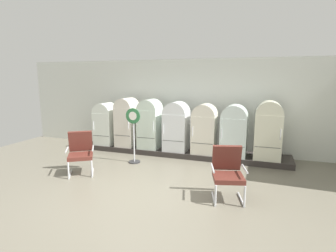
{
  "coord_description": "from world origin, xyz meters",
  "views": [
    {
      "loc": [
        2.25,
        -4.59,
        2.33
      ],
      "look_at": [
        -0.3,
        2.75,
        0.91
      ],
      "focal_mm": 28.63,
      "sensor_mm": 36.0,
      "label": 1
    }
  ],
  "objects_px": {
    "refrigerator_1": "(127,121)",
    "refrigerator_6": "(268,129)",
    "refrigerator_3": "(176,125)",
    "armchair_right": "(228,170)",
    "refrigerator_5": "(234,129)",
    "sign_stand": "(134,137)",
    "refrigerator_4": "(204,127)",
    "refrigerator_2": "(150,122)",
    "refrigerator_0": "(106,123)",
    "armchair_left": "(81,151)"
  },
  "relations": [
    {
      "from": "refrigerator_0",
      "to": "armchair_right",
      "type": "height_order",
      "value": "refrigerator_0"
    },
    {
      "from": "refrigerator_2",
      "to": "armchair_left",
      "type": "height_order",
      "value": "refrigerator_2"
    },
    {
      "from": "refrigerator_1",
      "to": "refrigerator_2",
      "type": "xyz_separation_m",
      "value": [
        0.8,
        -0.01,
        -0.01
      ]
    },
    {
      "from": "refrigerator_5",
      "to": "refrigerator_6",
      "type": "relative_size",
      "value": 0.92
    },
    {
      "from": "refrigerator_1",
      "to": "refrigerator_5",
      "type": "distance_m",
      "value": 3.34
    },
    {
      "from": "refrigerator_1",
      "to": "refrigerator_3",
      "type": "xyz_separation_m",
      "value": [
        1.66,
        -0.02,
        -0.05
      ]
    },
    {
      "from": "refrigerator_1",
      "to": "refrigerator_5",
      "type": "height_order",
      "value": "refrigerator_1"
    },
    {
      "from": "refrigerator_0",
      "to": "refrigerator_2",
      "type": "xyz_separation_m",
      "value": [
        1.56,
        0.02,
        0.09
      ]
    },
    {
      "from": "refrigerator_1",
      "to": "armchair_right",
      "type": "distance_m",
      "value": 4.29
    },
    {
      "from": "refrigerator_6",
      "to": "refrigerator_4",
      "type": "bearing_deg",
      "value": -179.57
    },
    {
      "from": "refrigerator_4",
      "to": "armchair_right",
      "type": "bearing_deg",
      "value": -68.55
    },
    {
      "from": "refrigerator_3",
      "to": "refrigerator_5",
      "type": "bearing_deg",
      "value": 0.35
    },
    {
      "from": "refrigerator_4",
      "to": "sign_stand",
      "type": "bearing_deg",
      "value": -148.58
    },
    {
      "from": "sign_stand",
      "to": "armchair_left",
      "type": "bearing_deg",
      "value": -126.93
    },
    {
      "from": "refrigerator_1",
      "to": "refrigerator_4",
      "type": "xyz_separation_m",
      "value": [
        2.51,
        -0.04,
        -0.06
      ]
    },
    {
      "from": "refrigerator_3",
      "to": "refrigerator_6",
      "type": "relative_size",
      "value": 0.94
    },
    {
      "from": "refrigerator_5",
      "to": "armchair_left",
      "type": "distance_m",
      "value": 4.12
    },
    {
      "from": "refrigerator_2",
      "to": "refrigerator_5",
      "type": "height_order",
      "value": "refrigerator_2"
    },
    {
      "from": "refrigerator_2",
      "to": "refrigerator_4",
      "type": "distance_m",
      "value": 1.71
    },
    {
      "from": "refrigerator_5",
      "to": "armchair_left",
      "type": "relative_size",
      "value": 1.4
    },
    {
      "from": "refrigerator_2",
      "to": "refrigerator_6",
      "type": "height_order",
      "value": "refrigerator_6"
    },
    {
      "from": "refrigerator_0",
      "to": "refrigerator_4",
      "type": "distance_m",
      "value": 3.28
    },
    {
      "from": "refrigerator_6",
      "to": "sign_stand",
      "type": "relative_size",
      "value": 1.03
    },
    {
      "from": "refrigerator_1",
      "to": "refrigerator_5",
      "type": "xyz_separation_m",
      "value": [
        3.34,
        -0.01,
        -0.07
      ]
    },
    {
      "from": "armchair_left",
      "to": "armchair_right",
      "type": "distance_m",
      "value": 3.58
    },
    {
      "from": "refrigerator_3",
      "to": "refrigerator_2",
      "type": "bearing_deg",
      "value": 179.32
    },
    {
      "from": "refrigerator_2",
      "to": "refrigerator_5",
      "type": "xyz_separation_m",
      "value": [
        2.54,
        -0.0,
        -0.05
      ]
    },
    {
      "from": "refrigerator_2",
      "to": "refrigerator_6",
      "type": "distance_m",
      "value": 3.43
    },
    {
      "from": "refrigerator_3",
      "to": "refrigerator_0",
      "type": "bearing_deg",
      "value": -179.71
    },
    {
      "from": "refrigerator_0",
      "to": "sign_stand",
      "type": "relative_size",
      "value": 0.89
    },
    {
      "from": "refrigerator_3",
      "to": "armchair_right",
      "type": "xyz_separation_m",
      "value": [
        1.82,
        -2.47,
        -0.37
      ]
    },
    {
      "from": "armchair_right",
      "to": "armchair_left",
      "type": "bearing_deg",
      "value": 176.21
    },
    {
      "from": "refrigerator_1",
      "to": "armchair_left",
      "type": "relative_size",
      "value": 1.5
    },
    {
      "from": "refrigerator_0",
      "to": "refrigerator_1",
      "type": "bearing_deg",
      "value": 2.55
    },
    {
      "from": "refrigerator_1",
      "to": "refrigerator_6",
      "type": "distance_m",
      "value": 4.23
    },
    {
      "from": "refrigerator_5",
      "to": "armchair_left",
      "type": "height_order",
      "value": "refrigerator_5"
    },
    {
      "from": "refrigerator_4",
      "to": "armchair_left",
      "type": "xyz_separation_m",
      "value": [
        -2.6,
        -2.22,
        -0.35
      ]
    },
    {
      "from": "refrigerator_2",
      "to": "refrigerator_4",
      "type": "bearing_deg",
      "value": -0.9
    },
    {
      "from": "refrigerator_2",
      "to": "armchair_right",
      "type": "height_order",
      "value": "refrigerator_2"
    },
    {
      "from": "refrigerator_5",
      "to": "refrigerator_3",
      "type": "bearing_deg",
      "value": -179.65
    },
    {
      "from": "refrigerator_1",
      "to": "refrigerator_2",
      "type": "distance_m",
      "value": 0.8
    },
    {
      "from": "refrigerator_2",
      "to": "refrigerator_6",
      "type": "relative_size",
      "value": 0.97
    },
    {
      "from": "refrigerator_2",
      "to": "armchair_left",
      "type": "bearing_deg",
      "value": -111.73
    },
    {
      "from": "sign_stand",
      "to": "refrigerator_6",
      "type": "bearing_deg",
      "value": 17.22
    },
    {
      "from": "refrigerator_1",
      "to": "refrigerator_6",
      "type": "bearing_deg",
      "value": -0.34
    },
    {
      "from": "refrigerator_1",
      "to": "refrigerator_6",
      "type": "height_order",
      "value": "refrigerator_6"
    },
    {
      "from": "refrigerator_4",
      "to": "refrigerator_3",
      "type": "bearing_deg",
      "value": 178.89
    },
    {
      "from": "refrigerator_4",
      "to": "armchair_right",
      "type": "height_order",
      "value": "refrigerator_4"
    },
    {
      "from": "refrigerator_3",
      "to": "refrigerator_6",
      "type": "xyz_separation_m",
      "value": [
        2.58,
        -0.0,
        0.06
      ]
    },
    {
      "from": "refrigerator_0",
      "to": "refrigerator_1",
      "type": "distance_m",
      "value": 0.77
    }
  ]
}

